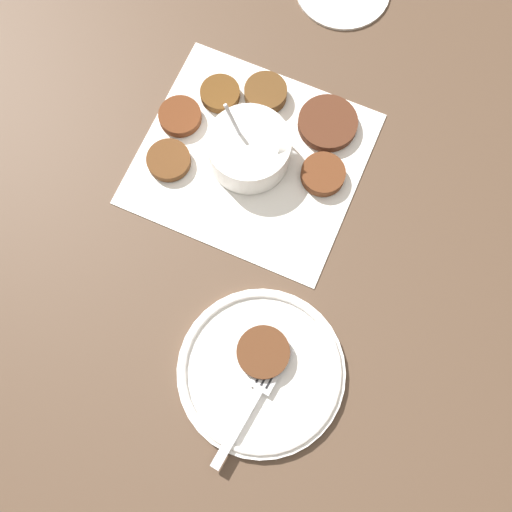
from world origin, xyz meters
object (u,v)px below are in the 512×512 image
at_px(fork, 258,391).
at_px(fritter_on_plate, 263,352).
at_px(sauce_bowl, 250,150).
at_px(serving_plate, 261,371).

bearing_deg(fork, fritter_on_plate, 94.55).
height_order(sauce_bowl, fork, sauce_bowl).
bearing_deg(fritter_on_plate, fork, -85.45).
height_order(serving_plate, fork, fork).
height_order(sauce_bowl, fritter_on_plate, sauce_bowl).
bearing_deg(serving_plate, sauce_bowl, 105.77).
bearing_deg(fritter_on_plate, sauce_bowl, 106.52).
relative_size(sauce_bowl, serving_plate, 0.58).
bearing_deg(sauce_bowl, fork, -75.24).
distance_m(serving_plate, fritter_on_plate, 0.03).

